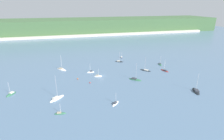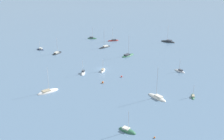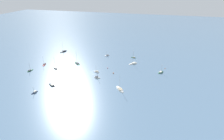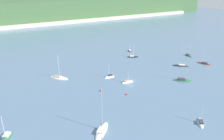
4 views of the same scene
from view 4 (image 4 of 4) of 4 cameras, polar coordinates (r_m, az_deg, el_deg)
name	(u,v)px [view 4 (image 4 of 4)]	position (r m, az deg, el deg)	size (l,w,h in m)	color
ground_plane	(132,81)	(93.18, 5.16, -2.83)	(600.00, 600.00, 0.00)	slate
hillside_ridge	(28,11)	(266.29, -21.07, 14.24)	(476.38, 73.17, 22.18)	#42663D
shore_town_strip	(39,25)	(228.68, -18.64, 11.13)	(404.92, 6.00, 3.09)	beige
sailboat_0	(130,51)	(134.68, 4.64, 4.97)	(3.12, 4.92, 5.23)	#232D4C
sailboat_1	(102,131)	(63.11, -2.70, -15.65)	(8.12, 7.71, 13.07)	white
sailboat_2	(188,56)	(132.53, 19.34, 3.52)	(3.10, 6.09, 7.62)	#2D6647
sailboat_3	(127,82)	(91.31, 4.01, -3.26)	(5.48, 2.38, 6.35)	silver
sailboat_4	(204,64)	(122.26, 22.84, 1.57)	(4.25, 7.18, 8.41)	maroon
sailboat_6	(110,77)	(96.03, -0.66, -1.90)	(5.02, 1.77, 7.16)	white
sailboat_7	(59,78)	(98.01, -13.73, -2.08)	(7.87, 8.56, 11.48)	white
sailboat_8	(133,57)	(123.44, 5.41, 3.38)	(6.91, 5.05, 9.19)	black
sailboat_9	(6,138)	(66.94, -25.88, -15.73)	(5.07, 6.29, 8.12)	#2D6647
sailboat_10	(183,81)	(97.57, 18.04, -2.64)	(7.97, 7.58, 11.54)	#2D6647
sailboat_11	(181,66)	(114.72, 17.48, 1.04)	(7.12, 7.30, 10.71)	black
sailboat_13	(201,123)	(71.15, 22.12, -12.70)	(5.02, 5.07, 6.21)	silver
mooring_buoy_0	(101,90)	(84.00, -2.86, -5.30)	(0.80, 0.80, 0.80)	orange
mooring_buoy_2	(127,94)	(81.48, 3.86, -6.27)	(0.66, 0.66, 0.66)	red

